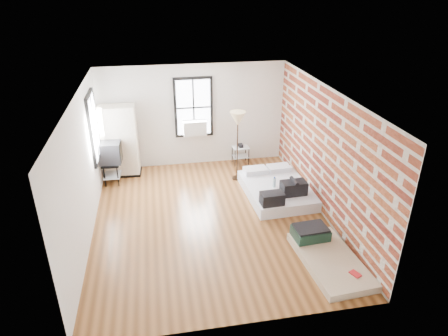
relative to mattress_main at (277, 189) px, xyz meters
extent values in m
plane|color=#593417|center=(-1.75, -0.75, -0.18)|extent=(6.00, 6.00, 0.00)
cube|color=silver|center=(-1.75, 2.25, 1.22)|extent=(5.00, 0.01, 2.80)
cube|color=silver|center=(-1.75, -3.75, 1.22)|extent=(5.00, 0.01, 2.80)
cube|color=silver|center=(-4.25, -0.75, 1.22)|extent=(0.01, 6.00, 2.80)
cube|color=brown|center=(0.75, -0.75, 1.22)|extent=(0.02, 6.00, 2.80)
cube|color=white|center=(-1.75, -0.75, 2.62)|extent=(5.00, 6.00, 0.01)
cube|color=white|center=(-1.75, 2.20, 1.47)|extent=(0.90, 0.02, 1.50)
cube|color=black|center=(-2.23, 2.22, 1.47)|extent=(0.07, 0.08, 1.64)
cube|color=black|center=(-1.26, 2.22, 1.47)|extent=(0.07, 0.08, 1.64)
cube|color=black|center=(-1.75, 2.22, 2.26)|extent=(0.90, 0.08, 0.07)
cube|color=black|center=(-1.75, 2.22, 0.69)|extent=(0.90, 0.08, 0.07)
cube|color=black|center=(-1.75, 2.19, 1.47)|extent=(0.04, 0.02, 1.50)
cube|color=black|center=(-1.75, 2.19, 1.47)|extent=(0.90, 0.02, 0.04)
cube|color=silver|center=(-1.75, 2.08, 0.94)|extent=(0.62, 0.30, 0.40)
cube|color=white|center=(-4.20, 1.05, 1.47)|extent=(0.02, 0.90, 1.50)
cube|color=black|center=(-4.22, 0.56, 1.47)|extent=(0.08, 0.07, 1.64)
cube|color=black|center=(-4.22, 1.53, 1.47)|extent=(0.08, 0.07, 1.64)
cube|color=black|center=(-4.22, 1.05, 2.26)|extent=(0.08, 0.90, 0.07)
cube|color=black|center=(-4.22, 1.05, 0.69)|extent=(0.08, 0.90, 0.07)
cube|color=black|center=(-4.19, 1.05, 1.47)|extent=(0.02, 0.04, 1.50)
cube|color=black|center=(-4.19, 1.05, 1.47)|extent=(0.02, 0.90, 0.04)
cube|color=white|center=(0.00, 0.02, -0.04)|extent=(1.57, 2.07, 0.26)
cube|color=white|center=(-0.35, 0.80, 0.15)|extent=(0.60, 0.40, 0.13)
cube|color=white|center=(0.28, 0.83, 0.15)|extent=(0.60, 0.40, 0.13)
cube|color=black|center=(0.24, -0.44, 0.25)|extent=(0.60, 0.37, 0.32)
cylinder|color=black|center=(0.24, -0.44, 0.42)|extent=(0.10, 0.37, 0.08)
cube|color=black|center=(-0.38, -0.79, 0.22)|extent=(0.52, 0.34, 0.27)
cylinder|color=#A4C6D4|center=(-0.10, -0.03, 0.20)|extent=(0.07, 0.07, 0.23)
cylinder|color=#1639A0|center=(-0.10, -0.03, 0.34)|extent=(0.04, 0.04, 0.03)
cube|color=tan|center=(0.20, -2.64, -0.10)|extent=(1.09, 1.89, 0.14)
cube|color=#152F25|center=(0.06, -1.98, 0.07)|extent=(0.70, 0.53, 0.21)
cube|color=black|center=(0.06, -1.98, 0.20)|extent=(0.66, 0.49, 0.04)
cube|color=red|center=(0.43, -3.16, -0.02)|extent=(0.19, 0.23, 0.02)
cube|color=black|center=(-3.75, 1.90, -0.15)|extent=(0.99, 0.61, 0.06)
cube|color=#F3E7CC|center=(-3.75, 1.90, 0.80)|extent=(0.95, 0.57, 1.83)
cylinder|color=black|center=(-0.67, 1.80, 0.07)|extent=(0.02, 0.02, 0.50)
cylinder|color=black|center=(-0.28, 1.83, 0.07)|extent=(0.02, 0.02, 0.50)
cylinder|color=black|center=(-0.69, 2.11, 0.07)|extent=(0.02, 0.02, 0.50)
cylinder|color=black|center=(-0.30, 2.14, 0.07)|extent=(0.02, 0.02, 0.50)
cube|color=silver|center=(-0.48, 1.97, 0.32)|extent=(0.48, 0.39, 0.02)
cube|color=silver|center=(-0.48, 1.97, 0.05)|extent=(0.46, 0.37, 0.02)
cube|color=black|center=(-0.48, 1.97, 0.38)|extent=(0.12, 0.17, 0.09)
cylinder|color=black|center=(-0.78, 1.06, -0.16)|extent=(0.26, 0.26, 0.03)
cylinder|color=black|center=(-0.78, 1.06, 0.64)|extent=(0.03, 0.03, 1.58)
cone|color=#D6BD89|center=(-0.78, 1.06, 1.48)|extent=(0.39, 0.39, 0.35)
cylinder|color=black|center=(-4.15, 1.22, 0.09)|extent=(0.03, 0.03, 0.54)
cylinder|color=black|center=(-3.82, 1.20, 0.09)|extent=(0.03, 0.03, 0.54)
cylinder|color=black|center=(-4.11, 1.87, 0.09)|extent=(0.03, 0.03, 0.54)
cylinder|color=black|center=(-3.78, 1.85, 0.09)|extent=(0.03, 0.03, 0.54)
cube|color=black|center=(-3.97, 1.53, 0.37)|extent=(0.48, 0.80, 0.03)
cube|color=silver|center=(-3.97, 1.53, 0.04)|extent=(0.46, 0.78, 0.02)
cube|color=black|center=(-3.97, 1.53, 0.65)|extent=(0.58, 0.66, 0.54)
cube|color=black|center=(-3.70, 1.52, 0.65)|extent=(0.05, 0.52, 0.43)
camera|label=1|loc=(-2.78, -8.11, 4.64)|focal=32.00mm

